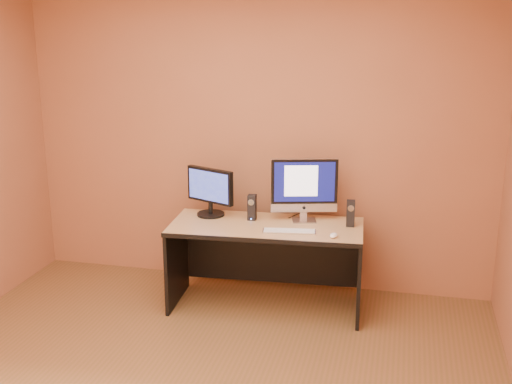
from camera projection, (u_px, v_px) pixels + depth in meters
The scene contains 10 objects.
walls at pixel (173, 201), 3.53m from camera, with size 4.00×4.00×2.60m, color #9A5D3E, non-canonical shape.
desk at pixel (266, 266), 5.12m from camera, with size 1.50×0.66×0.70m, color tan, non-canonical shape.
imac at pixel (305, 190), 5.06m from camera, with size 0.54×0.20×0.52m, color #B4B4B9, non-canonical shape.
second_monitor at pixel (210, 192), 5.22m from camera, with size 0.45×0.23×0.40m, color black, non-canonical shape.
speaker_left at pixel (252, 207), 5.13m from camera, with size 0.06×0.07×0.21m, color black, non-canonical shape.
speaker_right at pixel (351, 213), 4.98m from camera, with size 0.06×0.07×0.21m, color black, non-canonical shape.
keyboard at pixel (289, 231), 4.86m from camera, with size 0.40×0.11×0.02m, color #BCBDC1.
mouse at pixel (334, 235), 4.75m from camera, with size 0.05×0.10×0.03m, color white.
cable_a at pixel (305, 217), 5.22m from camera, with size 0.01×0.01×0.21m, color black.
cable_b at pixel (295, 215), 5.25m from camera, with size 0.01×0.01×0.17m, color black.
Camera 1 is at (1.22, -3.19, 2.30)m, focal length 45.00 mm.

